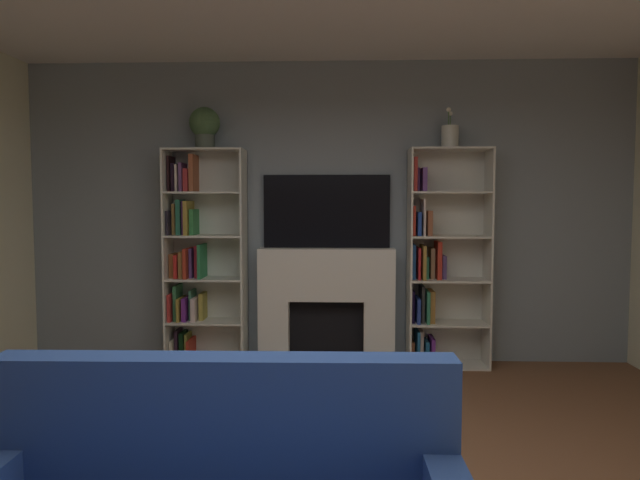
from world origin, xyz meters
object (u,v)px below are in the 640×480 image
Objects in this scene: tv at (327,211)px; bookshelf_right at (438,264)px; fireplace at (326,303)px; potted_plant at (205,126)px; vase_with_flowers at (450,136)px; bookshelf_left at (198,257)px.

tv is 0.59× the size of bookshelf_right.
tv reaches higher than fireplace.
tv is at bearing 6.05° from potted_plant.
tv is at bearing 174.79° from bookshelf_right.
tv is 1.15m from bookshelf_right.
potted_plant reaches higher than vase_with_flowers.
bookshelf_right is (2.27, -0.00, -0.05)m from bookshelf_left.
bookshelf_right is 1.18m from vase_with_flowers.
bookshelf_right is at bearing -5.21° from tv.
tv is 0.59× the size of bookshelf_left.
vase_with_flowers is (2.27, 0.00, -0.11)m from potted_plant.
potted_plant is at bearing -173.95° from tv.
potted_plant is at bearing -179.99° from vase_with_flowers.
vase_with_flowers is (1.13, -0.12, 0.69)m from tv.
tv is at bearing 90.00° from fireplace.
vase_with_flowers is at bearing -15.28° from bookshelf_right.
fireplace is 0.87m from tv.
potted_plant is (-2.18, -0.02, 1.29)m from bookshelf_right.
tv is at bearing 4.35° from bookshelf_left.
tv is 3.09× the size of potted_plant.
bookshelf_left is 2.61m from vase_with_flowers.
fireplace is 3.72× the size of vase_with_flowers.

